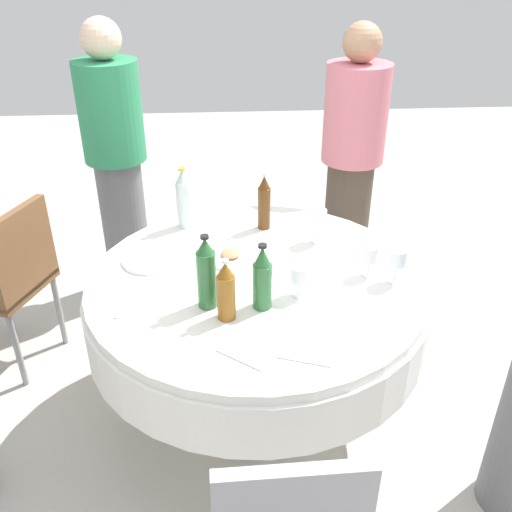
{
  "coord_description": "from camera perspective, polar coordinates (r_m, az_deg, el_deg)",
  "views": [
    {
      "loc": [
        -1.93,
        0.13,
        1.96
      ],
      "look_at": [
        0.0,
        0.0,
        0.84
      ],
      "focal_mm": 39.66,
      "sensor_mm": 36.0,
      "label": 1
    }
  ],
  "objects": [
    {
      "name": "chair_outer",
      "position": [
        2.95,
        -23.49,
        -1.77
      ],
      "size": [
        0.52,
        0.52,
        0.87
      ],
      "rotation": [
        0.0,
        0.0,
        -0.37
      ],
      "color": "brown",
      "rests_on": "ground_plane"
    },
    {
      "name": "bottle_green_left",
      "position": [
        2.05,
        -5.02,
        -1.8
      ],
      "size": [
        0.07,
        0.07,
        0.3
      ],
      "color": "#2D6B38",
      "rests_on": "dining_table"
    },
    {
      "name": "bottle_brown_south",
      "position": [
        2.6,
        0.83,
        5.35
      ],
      "size": [
        0.06,
        0.06,
        0.27
      ],
      "color": "#593314",
      "rests_on": "dining_table"
    },
    {
      "name": "dining_table",
      "position": [
        2.36,
        0.0,
        -5.15
      ],
      "size": [
        1.39,
        1.39,
        0.74
      ],
      "color": "white",
      "rests_on": "ground_plane"
    },
    {
      "name": "knife_mid",
      "position": [
        1.87,
        -1.76,
        -10.35
      ],
      "size": [
        0.12,
        0.15,
        0.0
      ],
      "primitive_type": "cube",
      "rotation": [
        0.0,
        0.0,
        0.9
      ],
      "color": "silver",
      "rests_on": "dining_table"
    },
    {
      "name": "bottle_green_rear",
      "position": [
        2.04,
        0.64,
        -2.3
      ],
      "size": [
        0.07,
        0.07,
        0.26
      ],
      "color": "#2D6B38",
      "rests_on": "dining_table"
    },
    {
      "name": "spoon_left",
      "position": [
        1.87,
        4.79,
        -10.48
      ],
      "size": [
        0.07,
        0.18,
        0.0
      ],
      "primitive_type": "cube",
      "rotation": [
        0.0,
        0.0,
        4.38
      ],
      "color": "silver",
      "rests_on": "dining_table"
    },
    {
      "name": "fork_rear",
      "position": [
        2.16,
        -12.51,
        -4.88
      ],
      "size": [
        0.16,
        0.11,
        0.0
      ],
      "primitive_type": "cube",
      "rotation": [
        0.0,
        0.0,
        2.61
      ],
      "color": "silver",
      "rests_on": "dining_table"
    },
    {
      "name": "bottle_amber_mid",
      "position": [
        1.99,
        -3.04,
        -3.59
      ],
      "size": [
        0.07,
        0.07,
        0.24
      ],
      "color": "#8C5619",
      "rests_on": "dining_table"
    },
    {
      "name": "wine_glass_inner",
      "position": [
        2.29,
        11.44,
        0.13
      ],
      "size": [
        0.07,
        0.07,
        0.13
      ],
      "color": "white",
      "rests_on": "dining_table"
    },
    {
      "name": "person_left",
      "position": [
        3.22,
        9.59,
        9.02
      ],
      "size": [
        0.34,
        0.34,
        1.57
      ],
      "rotation": [
        0.0,
        0.0,
        4.17
      ],
      "color": "#4C3F33",
      "rests_on": "ground_plane"
    },
    {
      "name": "wine_glass_rear",
      "position": [
        2.12,
        4.45,
        -1.87
      ],
      "size": [
        0.07,
        0.07,
        0.13
      ],
      "color": "white",
      "rests_on": "dining_table"
    },
    {
      "name": "wine_glass_far",
      "position": [
        2.26,
        14.07,
        -0.3
      ],
      "size": [
        0.07,
        0.07,
        0.15
      ],
      "color": "white",
      "rests_on": "dining_table"
    },
    {
      "name": "wine_glass_outer",
      "position": [
        2.5,
        6.27,
        3.66
      ],
      "size": [
        0.08,
        0.08,
        0.16
      ],
      "color": "white",
      "rests_on": "dining_table"
    },
    {
      "name": "plate_north",
      "position": [
        2.42,
        -10.61,
        -0.38
      ],
      "size": [
        0.23,
        0.23,
        0.02
      ],
      "color": "white",
      "rests_on": "dining_table"
    },
    {
      "name": "person_mid",
      "position": [
        3.3,
        -13.88,
        9.27
      ],
      "size": [
        0.34,
        0.34,
        1.59
      ],
      "rotation": [
        0.0,
        0.0,
        -1.01
      ],
      "color": "slate",
      "rests_on": "ground_plane"
    },
    {
      "name": "ground_plane",
      "position": [
        2.75,
        0.0,
        -15.28
      ],
      "size": [
        10.0,
        10.0,
        0.0
      ],
      "primitive_type": "plane",
      "color": "#B7B2A8"
    },
    {
      "name": "bottle_clear_inner",
      "position": [
        2.63,
        -7.29,
        5.67
      ],
      "size": [
        0.07,
        0.07,
        0.29
      ],
      "color": "silver",
      "rests_on": "dining_table"
    },
    {
      "name": "plate_near",
      "position": [
        2.4,
        -2.58,
        -0.05
      ],
      "size": [
        0.2,
        0.2,
        0.04
      ],
      "color": "white",
      "rests_on": "dining_table"
    }
  ]
}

